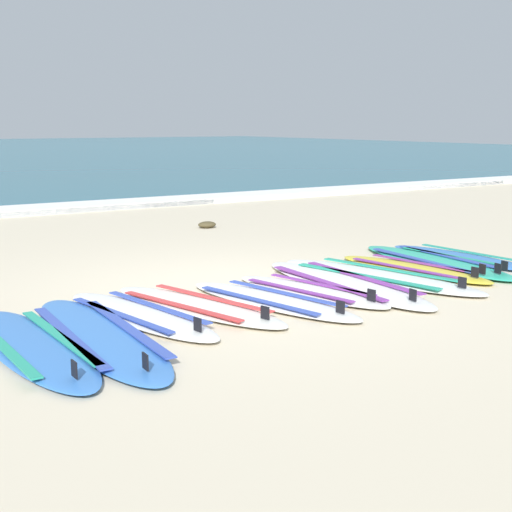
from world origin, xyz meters
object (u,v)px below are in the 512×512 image
object	(u,v)px
surfboard_2	(139,315)
surfboard_6	(344,283)
surfboard_8	(413,269)
surfboard_4	(271,300)
surfboard_0	(32,346)
surfboard_7	(378,276)
surfboard_1	(98,335)
surfboard_9	(435,261)
surfboard_3	(196,306)
surfboard_5	(310,291)
surfboard_10	(460,257)

from	to	relation	value
surfboard_2	surfboard_6	xyz separation A→B (m)	(2.29, 0.02, -0.00)
surfboard_8	surfboard_4	bearing A→B (deg)	-170.32
surfboard_0	surfboard_7	xyz separation A→B (m)	(3.84, 0.49, -0.00)
surfboard_1	surfboard_8	size ratio (longest dim) A/B	1.24
surfboard_2	surfboard_9	bearing A→B (deg)	5.23
surfboard_7	surfboard_9	size ratio (longest dim) A/B	1.07
surfboard_9	surfboard_3	bearing A→B (deg)	-174.16
surfboard_0	surfboard_3	bearing A→B (deg)	14.16
surfboard_3	surfboard_9	xyz separation A→B (m)	(3.40, 0.35, 0.00)
surfboard_1	surfboard_6	size ratio (longest dim) A/B	1.00
surfboard_4	surfboard_7	size ratio (longest dim) A/B	0.81
surfboard_2	surfboard_7	distance (m)	2.83
surfboard_6	surfboard_5	bearing A→B (deg)	-169.30
surfboard_1	surfboard_3	xyz separation A→B (m)	(1.07, 0.41, 0.00)
surfboard_2	surfboard_9	xyz separation A→B (m)	(3.97, 0.36, 0.00)
surfboard_7	surfboard_8	size ratio (longest dim) A/B	1.27
surfboard_3	surfboard_0	bearing A→B (deg)	-165.84
surfboard_3	surfboard_4	size ratio (longest dim) A/B	1.03
surfboard_1	surfboard_5	size ratio (longest dim) A/B	1.32
surfboard_6	surfboard_10	bearing A→B (deg)	9.77
surfboard_5	surfboard_7	size ratio (longest dim) A/B	0.74
surfboard_2	surfboard_9	size ratio (longest dim) A/B	0.87
surfboard_0	surfboard_3	distance (m)	1.63
surfboard_3	surfboard_4	bearing A→B (deg)	-16.09
surfboard_5	surfboard_7	xyz separation A→B (m)	(1.04, 0.18, -0.00)
surfboard_5	surfboard_10	distance (m)	2.69
surfboard_9	surfboard_4	bearing A→B (deg)	-168.61
surfboard_3	surfboard_10	size ratio (longest dim) A/B	1.04
surfboard_2	surfboard_3	world-z (taller)	same
surfboard_1	surfboard_2	xyz separation A→B (m)	(0.51, 0.39, 0.00)
surfboard_1	surfboard_2	world-z (taller)	same
surfboard_4	surfboard_9	bearing A→B (deg)	11.39
surfboard_9	surfboard_5	bearing A→B (deg)	-168.75
surfboard_1	surfboard_5	bearing A→B (deg)	7.99
surfboard_0	surfboard_6	world-z (taller)	same
surfboard_5	surfboard_6	xyz separation A→B (m)	(0.51, 0.10, -0.00)
surfboard_4	surfboard_6	bearing A→B (deg)	11.35
surfboard_0	surfboard_3	size ratio (longest dim) A/B	1.07
surfboard_5	surfboard_1	bearing A→B (deg)	-172.01
surfboard_6	surfboard_8	bearing A→B (deg)	8.15
surfboard_2	surfboard_9	world-z (taller)	same
surfboard_1	surfboard_10	distance (m)	5.00
surfboard_4	surfboard_7	world-z (taller)	same
surfboard_0	surfboard_2	bearing A→B (deg)	20.68
surfboard_0	surfboard_7	world-z (taller)	same
surfboard_7	surfboard_10	bearing A→B (deg)	10.15
surfboard_6	surfboard_9	size ratio (longest dim) A/B	1.05
surfboard_3	surfboard_5	xyz separation A→B (m)	(1.22, -0.09, 0.00)
surfboard_6	surfboard_3	bearing A→B (deg)	-179.68
surfboard_1	surfboard_8	distance (m)	3.98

